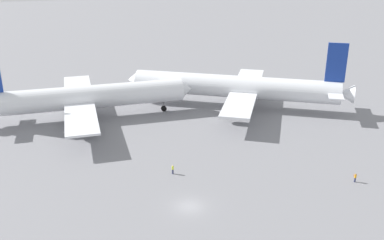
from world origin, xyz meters
TOP-DOWN VIEW (x-y plane):
  - ground_plane at (0.00, 0.00)m, footprint 600.00×600.00m
  - airliner_at_gate_left at (-13.91, 41.22)m, footprint 48.40×41.15m
  - airliner_being_pushed at (21.38, 40.39)m, footprint 50.78×37.17m
  - pushback_tug at (-7.54, 54.54)m, footprint 8.35×4.66m
  - ground_crew_wing_walker_right at (-0.37, 10.60)m, footprint 0.36×0.36m
  - ground_crew_ramp_agent_by_cones at (28.40, 0.66)m, footprint 0.48×0.36m

SIDE VIEW (x-z plane):
  - ground_plane at x=0.00m, z-range 0.00..0.00m
  - ground_crew_ramp_agent_by_cones at x=28.40m, z-range 0.03..1.60m
  - ground_crew_wing_walker_right at x=-0.37m, z-range 0.03..1.72m
  - pushback_tug at x=-7.54m, z-range -0.22..2.63m
  - airliner_at_gate_left at x=-13.91m, z-range -3.28..13.25m
  - airliner_being_pushed at x=21.38m, z-range -3.26..13.50m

